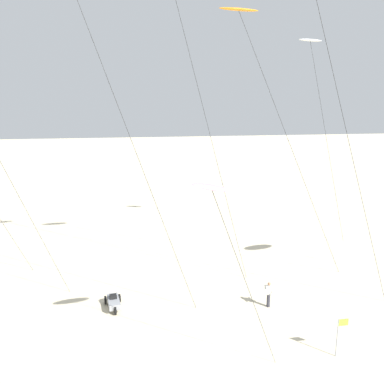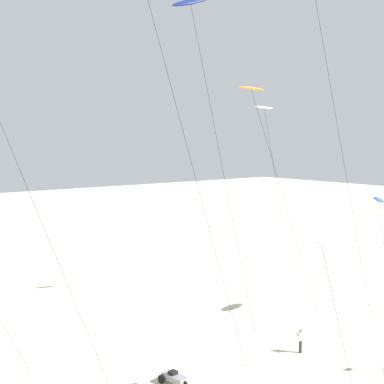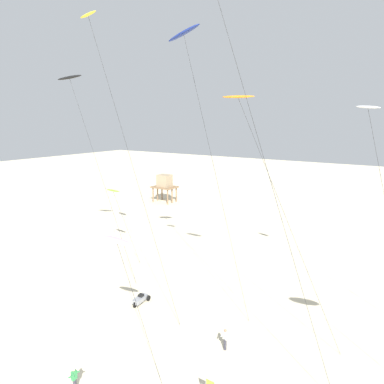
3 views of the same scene
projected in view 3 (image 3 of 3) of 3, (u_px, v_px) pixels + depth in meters
ground_plane at (119, 368)px, 23.68m from camera, size 260.00×260.00×0.00m
kite_white at (369, 114)px, 26.80m from camera, size 5.63×0.93×17.87m
kite_lime at (113, 191)px, 41.38m from camera, size 5.13×1.03×8.62m
kite_navy at (184, 35)px, 27.67m from camera, size 7.99×1.08×24.30m
kite_pink at (117, 243)px, 21.91m from camera, size 4.47×1.31×9.59m
kite_orange at (240, 101)px, 25.63m from camera, size 9.92×0.79×18.56m
kite_black at (70, 80)px, 35.77m from camera, size 9.62×1.42×21.44m
kite_yellow at (90, 22)px, 27.90m from camera, size 10.02×1.24×25.28m
kite_flyer_nearest at (74, 379)px, 21.42m from camera, size 0.53×0.56×1.67m
kite_flyer_middle at (225, 339)px, 25.37m from camera, size 0.64×0.62×1.67m
stilt_house at (165, 183)px, 71.32m from camera, size 4.75×3.72×5.72m
beach_buggy at (140, 299)px, 32.01m from camera, size 1.09×2.11×0.82m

